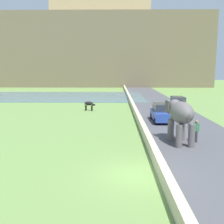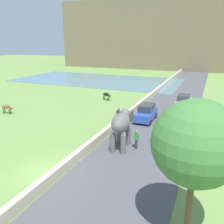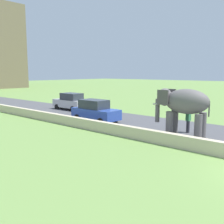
# 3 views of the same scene
# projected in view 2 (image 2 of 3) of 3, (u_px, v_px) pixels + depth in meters

# --- Properties ---
(ground_plane) EXTENTS (220.00, 220.00, 0.00)m
(ground_plane) POSITION_uv_depth(u_px,v_px,m) (45.00, 171.00, 15.95)
(ground_plane) COLOR #6B8E47
(road_surface) EXTENTS (7.00, 120.00, 0.06)m
(road_surface) POSITION_uv_depth(u_px,v_px,m) (171.00, 106.00, 31.73)
(road_surface) COLOR #4C4C51
(road_surface) RESTS_ON ground
(barrier_wall) EXTENTS (0.40, 110.00, 0.72)m
(barrier_wall) POSITION_uv_depth(u_px,v_px,m) (139.00, 105.00, 31.29)
(barrier_wall) COLOR beige
(barrier_wall) RESTS_ON ground
(lake) EXTENTS (36.00, 18.00, 0.08)m
(lake) POSITION_uv_depth(u_px,v_px,m) (98.00, 80.00, 53.27)
(lake) COLOR slate
(lake) RESTS_ON ground
(hill_distant) EXTENTS (64.00, 28.00, 20.61)m
(hill_distant) POSITION_uv_depth(u_px,v_px,m) (167.00, 35.00, 80.38)
(hill_distant) COLOR #75664C
(hill_distant) RESTS_ON ground
(elephant) EXTENTS (1.68, 3.54, 2.99)m
(elephant) POSITION_uv_depth(u_px,v_px,m) (122.00, 124.00, 18.96)
(elephant) COLOR #605B5B
(elephant) RESTS_ON ground
(person_beside_elephant) EXTENTS (0.36, 0.22, 1.63)m
(person_beside_elephant) POSITION_uv_depth(u_px,v_px,m) (136.00, 139.00, 19.00)
(person_beside_elephant) COLOR #33333D
(person_beside_elephant) RESTS_ON ground
(car_silver) EXTENTS (1.80, 4.00, 1.80)m
(car_silver) POSITION_uv_depth(u_px,v_px,m) (184.00, 102.00, 30.69)
(car_silver) COLOR #B7B7BC
(car_silver) RESTS_ON ground
(car_blue) EXTENTS (1.81, 4.01, 1.80)m
(car_blue) POSITION_uv_depth(u_px,v_px,m) (146.00, 113.00, 25.90)
(car_blue) COLOR #2D4CA8
(car_blue) RESTS_ON ground
(cow_brown) EXTENTS (1.42, 0.65, 1.15)m
(cow_brown) POSITION_uv_depth(u_px,v_px,m) (7.00, 107.00, 28.38)
(cow_brown) COLOR brown
(cow_brown) RESTS_ON ground
(cow_black) EXTENTS (1.42, 0.67, 1.15)m
(cow_black) POSITION_uv_depth(u_px,v_px,m) (107.00, 95.00, 34.87)
(cow_black) COLOR black
(cow_black) RESTS_ON ground
(tree_near) EXTENTS (3.59, 3.59, 6.30)m
(tree_near) POSITION_uv_depth(u_px,v_px,m) (196.00, 143.00, 9.42)
(tree_near) COLOR brown
(tree_near) RESTS_ON ground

